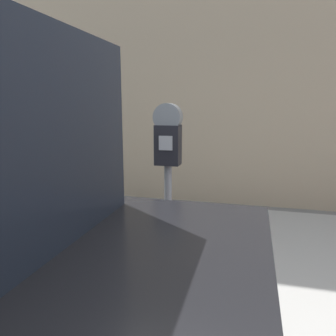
{
  "coord_description": "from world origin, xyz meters",
  "views": [
    {
      "loc": [
        0.14,
        -1.03,
        1.58
      ],
      "look_at": [
        -0.45,
        1.23,
        1.12
      ],
      "focal_mm": 35.0,
      "sensor_mm": 36.0,
      "label": 1
    }
  ],
  "objects": [
    {
      "name": "parking_meter",
      "position": [
        -0.45,
        1.23,
        1.19
      ],
      "size": [
        0.2,
        0.13,
        1.47
      ],
      "color": "slate",
      "rests_on": "sidewalk"
    },
    {
      "name": "sidewalk",
      "position": [
        0.0,
        2.2,
        0.05
      ],
      "size": [
        24.0,
        2.8,
        0.11
      ],
      "color": "#9E9B96",
      "rests_on": "ground_plane"
    },
    {
      "name": "building_facade",
      "position": [
        0.0,
        4.27,
        2.85
      ],
      "size": [
        24.0,
        0.3,
        5.71
      ],
      "color": "tan",
      "rests_on": "ground_plane"
    }
  ]
}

